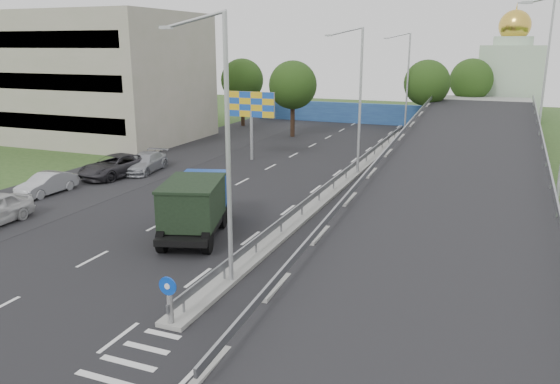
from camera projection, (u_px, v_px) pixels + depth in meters
The scene contains 22 objects.
ground at pixel (131, 363), 16.15m from camera, with size 160.00×160.00×0.00m, color #2D4C1E.
road_surface at pixel (284, 191), 35.13m from camera, with size 26.00×90.00×0.04m, color black.
parking_strip at pixel (119, 173), 39.83m from camera, with size 8.00×90.00×0.05m, color black.
median at pixel (346, 179), 37.60m from camera, with size 1.00×44.00×0.20m, color gray.
overpass_ramp at pixel (462, 165), 34.46m from camera, with size 10.00×50.00×3.50m.
median_guardrail at pixel (346, 170), 37.43m from camera, with size 0.09×44.00×0.71m.
sign_bollard at pixel (169, 300), 17.83m from camera, with size 0.64×0.23×1.67m.
lamp_post_near at pixel (223, 138), 19.96m from camera, with size 2.74×0.18×10.08m.
lamp_post_mid at pixel (358, 93), 37.86m from camera, with size 2.74×0.18×10.08m.
lamp_post_far at pixel (406, 78), 55.75m from camera, with size 2.74×0.18×10.08m.
beige_building at pixel (76, 77), 54.06m from camera, with size 24.00×14.00×12.00m, color #9C9B83.
blue_wall at pixel (377, 114), 63.82m from camera, with size 30.00×0.50×2.40m, color navy.
church at pixel (509, 77), 64.84m from camera, with size 7.00×7.00×13.80m.
billboard at pixel (251, 108), 43.36m from camera, with size 4.00×0.24×5.50m.
tree_left_mid at pixel (293, 85), 54.20m from camera, with size 4.80×4.80×7.60m.
tree_median_far at pixel (427, 83), 57.03m from camera, with size 4.80×4.80×7.60m.
tree_left_far at pixel (242, 80), 61.57m from camera, with size 4.80×4.80×7.60m.
tree_ramp_far at pixel (471, 80), 61.84m from camera, with size 4.80×4.80×7.60m.
dump_truck at pixel (197, 203), 26.68m from camera, with size 4.22×6.95×2.89m.
parked_car_b at pixel (47, 184), 34.10m from camera, with size 1.43×4.09×1.35m, color #AAABAF.
parked_car_c at pixel (115, 166), 38.65m from camera, with size 2.58×5.59×1.55m, color #2C2A2F.
parked_car_d at pixel (145, 163), 40.11m from camera, with size 1.96×4.82×1.40m, color #9FA2A8.
Camera 1 is at (9.45, -11.56, 9.11)m, focal length 35.00 mm.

